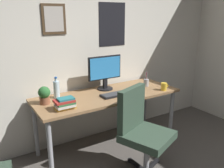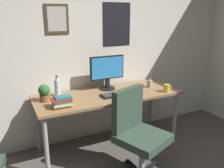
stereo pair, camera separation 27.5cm
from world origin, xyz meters
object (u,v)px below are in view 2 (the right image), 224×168
(coffee_mug_near, at_px, (167,88))
(potted_plant, at_px, (44,92))
(water_bottle, at_px, (57,88))
(book_stack_left, at_px, (62,102))
(keyboard, at_px, (118,94))
(computer_mouse, at_px, (140,90))
(pen_cup, at_px, (150,83))
(monitor, at_px, (107,71))
(office_chair, at_px, (137,130))

(coffee_mug_near, relative_size, potted_plant, 0.58)
(water_bottle, distance_m, book_stack_left, 0.37)
(keyboard, distance_m, potted_plant, 0.86)
(computer_mouse, distance_m, pen_cup, 0.25)
(book_stack_left, bearing_deg, monitor, 27.99)
(keyboard, bearing_deg, pen_cup, 11.50)
(computer_mouse, relative_size, water_bottle, 0.44)
(keyboard, relative_size, computer_mouse, 3.91)
(water_bottle, bearing_deg, book_stack_left, -96.20)
(keyboard, relative_size, water_bottle, 1.70)
(monitor, height_order, computer_mouse, monitor)
(water_bottle, xyz_separation_m, coffee_mug_near, (1.26, -0.44, -0.06))
(keyboard, relative_size, coffee_mug_near, 3.80)
(coffee_mug_near, bearing_deg, office_chair, -150.42)
(monitor, bearing_deg, office_chair, -93.06)
(monitor, bearing_deg, pen_cup, -17.93)
(water_bottle, bearing_deg, pen_cup, -8.51)
(computer_mouse, bearing_deg, book_stack_left, -175.47)
(office_chair, relative_size, book_stack_left, 4.43)
(coffee_mug_near, distance_m, potted_plant, 1.48)
(office_chair, xyz_separation_m, monitor, (0.04, 0.81, 0.44))
(computer_mouse, distance_m, potted_plant, 1.15)
(office_chair, height_order, monitor, monitor)
(book_stack_left, bearing_deg, water_bottle, 83.80)
(computer_mouse, distance_m, water_bottle, 1.01)
(water_bottle, relative_size, coffee_mug_near, 2.23)
(monitor, bearing_deg, coffee_mug_near, -35.36)
(monitor, relative_size, keyboard, 1.07)
(book_stack_left, bearing_deg, coffee_mug_near, -3.25)
(computer_mouse, distance_m, book_stack_left, 1.01)
(pen_cup, bearing_deg, book_stack_left, -171.24)
(computer_mouse, bearing_deg, coffee_mug_near, -26.97)
(office_chair, distance_m, coffee_mug_near, 0.80)
(monitor, relative_size, book_stack_left, 2.15)
(potted_plant, bearing_deg, pen_cup, -2.86)
(keyboard, relative_size, book_stack_left, 2.01)
(keyboard, height_order, coffee_mug_near, coffee_mug_near)
(monitor, distance_m, book_stack_left, 0.80)
(potted_plant, bearing_deg, keyboard, -11.83)
(computer_mouse, bearing_deg, potted_plant, 171.10)
(keyboard, height_order, pen_cup, pen_cup)
(monitor, xyz_separation_m, potted_plant, (-0.82, -0.11, -0.13))
(keyboard, bearing_deg, water_bottle, 156.73)
(keyboard, xyz_separation_m, book_stack_left, (-0.70, -0.08, 0.05))
(monitor, xyz_separation_m, book_stack_left, (-0.69, -0.36, -0.18))
(computer_mouse, xyz_separation_m, coffee_mug_near, (0.30, -0.15, 0.03))
(coffee_mug_near, bearing_deg, water_bottle, 160.76)
(coffee_mug_near, height_order, potted_plant, potted_plant)
(office_chair, relative_size, monitor, 2.07)
(pen_cup, bearing_deg, monitor, 162.07)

